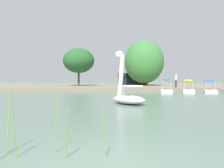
{
  "coord_description": "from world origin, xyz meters",
  "views": [
    {
      "loc": [
        -0.14,
        -5.57,
        1.7
      ],
      "look_at": [
        1.2,
        17.47,
        1.15
      ],
      "focal_mm": 45.14,
      "sensor_mm": 36.0,
      "label": 1
    }
  ],
  "objects_px": {
    "pedal_boat_yellow": "(188,89)",
    "tree_willow_near_path": "(144,62)",
    "person_on_path": "(176,80)",
    "parked_van": "(133,78)",
    "pedal_boat_blue": "(210,89)",
    "swan_boat": "(127,94)",
    "pedal_boat_teal": "(166,89)",
    "tree_sapling_by_fence": "(79,61)"
  },
  "relations": [
    {
      "from": "pedal_boat_yellow",
      "to": "tree_willow_near_path",
      "type": "distance_m",
      "value": 13.33
    },
    {
      "from": "person_on_path",
      "to": "parked_van",
      "type": "bearing_deg",
      "value": 105.84
    },
    {
      "from": "person_on_path",
      "to": "pedal_boat_blue",
      "type": "bearing_deg",
      "value": -52.39
    },
    {
      "from": "tree_willow_near_path",
      "to": "person_on_path",
      "type": "distance_m",
      "value": 9.71
    },
    {
      "from": "swan_boat",
      "to": "pedal_boat_yellow",
      "type": "relative_size",
      "value": 1.43
    },
    {
      "from": "pedal_boat_yellow",
      "to": "parked_van",
      "type": "height_order",
      "value": "parked_van"
    },
    {
      "from": "pedal_boat_blue",
      "to": "person_on_path",
      "type": "xyz_separation_m",
      "value": [
        -2.69,
        3.5,
        0.94
      ]
    },
    {
      "from": "tree_willow_near_path",
      "to": "swan_boat",
      "type": "bearing_deg",
      "value": -102.3
    },
    {
      "from": "person_on_path",
      "to": "parked_van",
      "type": "relative_size",
      "value": 0.37
    },
    {
      "from": "pedal_boat_teal",
      "to": "person_on_path",
      "type": "relative_size",
      "value": 1.41
    },
    {
      "from": "pedal_boat_yellow",
      "to": "tree_sapling_by_fence",
      "type": "distance_m",
      "value": 17.78
    },
    {
      "from": "pedal_boat_yellow",
      "to": "tree_willow_near_path",
      "type": "height_order",
      "value": "tree_willow_near_path"
    },
    {
      "from": "pedal_boat_teal",
      "to": "tree_willow_near_path",
      "type": "bearing_deg",
      "value": 90.81
    },
    {
      "from": "tree_willow_near_path",
      "to": "parked_van",
      "type": "relative_size",
      "value": 1.58
    },
    {
      "from": "parked_van",
      "to": "swan_boat",
      "type": "bearing_deg",
      "value": -98.22
    },
    {
      "from": "pedal_boat_teal",
      "to": "parked_van",
      "type": "bearing_deg",
      "value": 95.17
    },
    {
      "from": "pedal_boat_yellow",
      "to": "pedal_boat_blue",
      "type": "distance_m",
      "value": 2.36
    },
    {
      "from": "swan_boat",
      "to": "person_on_path",
      "type": "bearing_deg",
      "value": 63.68
    },
    {
      "from": "pedal_boat_yellow",
      "to": "person_on_path",
      "type": "bearing_deg",
      "value": 95.47
    },
    {
      "from": "swan_boat",
      "to": "tree_willow_near_path",
      "type": "xyz_separation_m",
      "value": [
        5.33,
        24.44,
        3.43
      ]
    },
    {
      "from": "tree_sapling_by_fence",
      "to": "tree_willow_near_path",
      "type": "xyz_separation_m",
      "value": [
        9.85,
        0.43,
        -0.09
      ]
    },
    {
      "from": "pedal_boat_teal",
      "to": "person_on_path",
      "type": "bearing_deg",
      "value": 59.81
    },
    {
      "from": "person_on_path",
      "to": "pedal_boat_yellow",
      "type": "bearing_deg",
      "value": -84.53
    },
    {
      "from": "swan_boat",
      "to": "pedal_boat_yellow",
      "type": "xyz_separation_m",
      "value": [
        7.94,
        11.89,
        -0.22
      ]
    },
    {
      "from": "tree_sapling_by_fence",
      "to": "swan_boat",
      "type": "bearing_deg",
      "value": -79.32
    },
    {
      "from": "pedal_boat_teal",
      "to": "tree_willow_near_path",
      "type": "relative_size",
      "value": 0.33
    },
    {
      "from": "pedal_boat_yellow",
      "to": "pedal_boat_blue",
      "type": "height_order",
      "value": "same"
    },
    {
      "from": "tree_sapling_by_fence",
      "to": "parked_van",
      "type": "bearing_deg",
      "value": 24.8
    },
    {
      "from": "parked_van",
      "to": "pedal_boat_teal",
      "type": "bearing_deg",
      "value": -84.83
    },
    {
      "from": "person_on_path",
      "to": "tree_sapling_by_fence",
      "type": "bearing_deg",
      "value": 144.62
    },
    {
      "from": "pedal_boat_yellow",
      "to": "person_on_path",
      "type": "distance_m",
      "value": 3.64
    },
    {
      "from": "swan_boat",
      "to": "tree_sapling_by_fence",
      "type": "height_order",
      "value": "tree_sapling_by_fence"
    },
    {
      "from": "person_on_path",
      "to": "parked_van",
      "type": "distance_m",
      "value": 13.07
    },
    {
      "from": "parked_van",
      "to": "tree_sapling_by_fence",
      "type": "bearing_deg",
      "value": -155.2
    },
    {
      "from": "pedal_boat_yellow",
      "to": "parked_van",
      "type": "bearing_deg",
      "value": 103.65
    },
    {
      "from": "swan_boat",
      "to": "tree_sapling_by_fence",
      "type": "bearing_deg",
      "value": 100.68
    },
    {
      "from": "swan_boat",
      "to": "pedal_boat_yellow",
      "type": "bearing_deg",
      "value": 56.25
    },
    {
      "from": "swan_boat",
      "to": "tree_sapling_by_fence",
      "type": "relative_size",
      "value": 0.58
    },
    {
      "from": "pedal_boat_teal",
      "to": "tree_sapling_by_fence",
      "type": "bearing_deg",
      "value": 129.36
    },
    {
      "from": "tree_sapling_by_fence",
      "to": "person_on_path",
      "type": "bearing_deg",
      "value": -35.38
    },
    {
      "from": "tree_willow_near_path",
      "to": "parked_van",
      "type": "bearing_deg",
      "value": 110.04
    },
    {
      "from": "pedal_boat_blue",
      "to": "person_on_path",
      "type": "bearing_deg",
      "value": 127.61
    }
  ]
}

